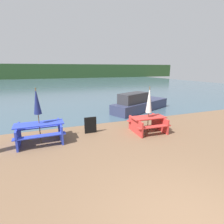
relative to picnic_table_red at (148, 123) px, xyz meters
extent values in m
cube|color=#425B6B|center=(-2.06, 26.95, -0.44)|extent=(60.00, 50.00, 0.00)
cube|color=#284723|center=(-2.06, 46.95, 1.57)|extent=(80.00, 1.60, 4.00)
cube|color=red|center=(0.00, 0.00, 0.27)|extent=(1.59, 0.76, 0.04)
cube|color=red|center=(-0.02, -0.55, -0.01)|extent=(1.57, 0.34, 0.04)
cube|color=red|center=(0.02, 0.55, -0.01)|extent=(1.57, 0.34, 0.04)
cube|color=red|center=(-0.64, 0.03, -0.09)|extent=(0.13, 1.38, 0.68)
cube|color=red|center=(0.64, -0.03, -0.09)|extent=(0.13, 1.38, 0.68)
cube|color=blue|center=(-4.72, 0.49, 0.34)|extent=(1.88, 0.76, 0.04)
cube|color=blue|center=(-4.70, -0.06, 0.02)|extent=(1.86, 0.34, 0.04)
cube|color=blue|center=(-4.74, 1.04, 0.02)|extent=(1.86, 0.34, 0.04)
cube|color=blue|center=(-5.51, 0.47, -0.06)|extent=(0.11, 1.38, 0.75)
cube|color=blue|center=(-3.93, 0.52, -0.06)|extent=(0.11, 1.38, 0.75)
cylinder|color=brown|center=(0.00, 0.00, 0.63)|extent=(0.04, 0.04, 2.13)
cone|color=white|center=(0.00, 0.00, 1.10)|extent=(0.28, 0.28, 1.20)
cylinder|color=brown|center=(-4.72, 0.49, 0.67)|extent=(0.04, 0.04, 2.21)
cone|color=navy|center=(-4.72, 0.49, 1.26)|extent=(0.29, 0.29, 1.03)
cube|color=#333856|center=(1.82, 3.85, -0.10)|extent=(5.00, 3.22, 0.66)
cube|color=#333338|center=(1.02, 3.49, 0.56)|extent=(2.34, 1.73, 0.66)
cube|color=black|center=(-2.57, 0.78, -0.06)|extent=(0.55, 0.08, 0.75)
camera|label=1|loc=(-4.34, -6.71, 2.49)|focal=28.00mm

